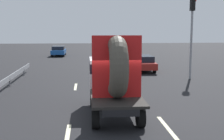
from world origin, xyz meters
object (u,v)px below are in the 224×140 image
object	(u,v)px
distant_sedan	(142,63)
traffic_light	(192,27)
oncoming_car	(59,51)
flatbed_truck	(113,76)

from	to	relation	value
distant_sedan	traffic_light	size ratio (longest dim) A/B	0.71
traffic_light	oncoming_car	size ratio (longest dim) A/B	1.44
flatbed_truck	oncoming_car	world-z (taller)	flatbed_truck
distant_sedan	oncoming_car	xyz separation A→B (m)	(-8.46, 14.76, -0.02)
flatbed_truck	traffic_light	distance (m)	10.83
distant_sedan	oncoming_car	distance (m)	17.01
flatbed_truck	distant_sedan	distance (m)	13.13
flatbed_truck	oncoming_car	size ratio (longest dim) A/B	1.26
flatbed_truck	distant_sedan	world-z (taller)	flatbed_truck
flatbed_truck	distant_sedan	xyz separation A→B (m)	(3.69, 12.56, -0.93)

